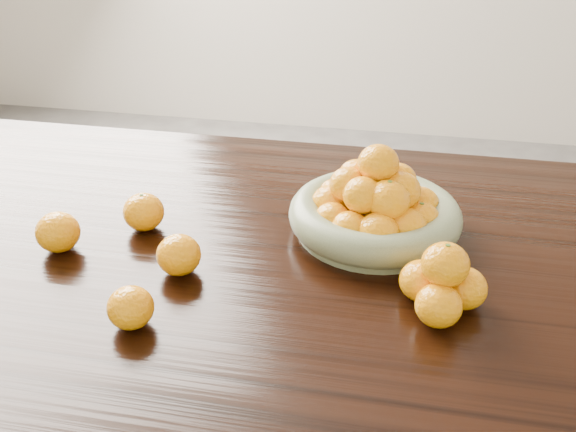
% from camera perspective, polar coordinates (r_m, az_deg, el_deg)
% --- Properties ---
extents(dining_table, '(2.00, 1.00, 0.75)m').
position_cam_1_polar(dining_table, '(1.23, -0.50, -6.37)').
color(dining_table, black).
rests_on(dining_table, ground).
extents(fruit_bowl, '(0.33, 0.33, 0.18)m').
position_cam_1_polar(fruit_bowl, '(1.22, 7.79, 0.68)').
color(fruit_bowl, gray).
rests_on(fruit_bowl, dining_table).
extents(orange_pyramid, '(0.14, 0.13, 0.12)m').
position_cam_1_polar(orange_pyramid, '(1.03, 13.56, -5.92)').
color(orange_pyramid, '#FFA107').
rests_on(orange_pyramid, dining_table).
extents(loose_orange_0, '(0.08, 0.08, 0.07)m').
position_cam_1_polar(loose_orange_0, '(1.25, -12.72, 0.35)').
color(loose_orange_0, '#FFA107').
rests_on(loose_orange_0, dining_table).
extents(loose_orange_1, '(0.07, 0.07, 0.07)m').
position_cam_1_polar(loose_orange_1, '(1.01, -13.82, -7.92)').
color(loose_orange_1, '#FFA107').
rests_on(loose_orange_1, dining_table).
extents(loose_orange_2, '(0.08, 0.08, 0.07)m').
position_cam_1_polar(loose_orange_2, '(1.11, -9.69, -3.42)').
color(loose_orange_2, '#FFA107').
rests_on(loose_orange_2, dining_table).
extents(loose_orange_3, '(0.08, 0.08, 0.07)m').
position_cam_1_polar(loose_orange_3, '(1.23, -19.77, -1.35)').
color(loose_orange_3, '#FFA107').
rests_on(loose_orange_3, dining_table).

